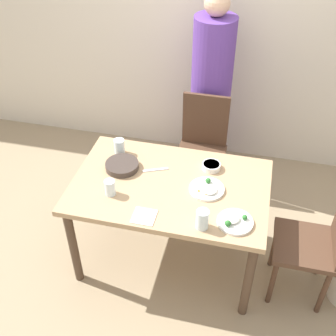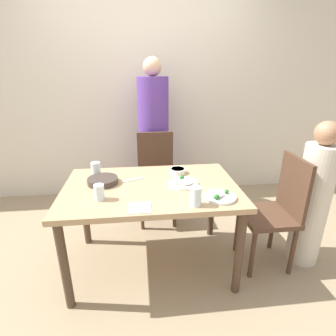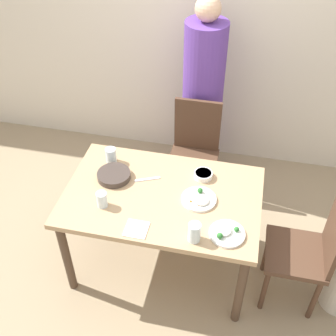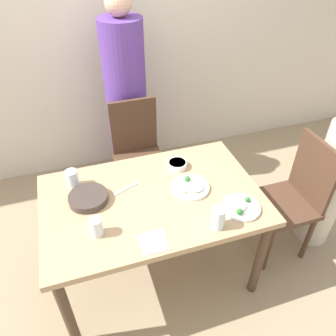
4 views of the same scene
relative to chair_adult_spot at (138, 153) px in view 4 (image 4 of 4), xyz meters
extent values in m
plane|color=#998466|center=(-0.09, -0.76, -0.51)|extent=(10.00, 10.00, 0.00)
cube|color=beige|center=(-0.09, 0.72, 0.84)|extent=(10.00, 0.06, 2.70)
cube|color=tan|center=(-0.09, -0.76, 0.20)|extent=(1.31, 0.84, 0.04)
cylinder|color=#4C3828|center=(-0.69, -1.13, -0.16)|extent=(0.06, 0.06, 0.69)
cylinder|color=#4C3828|center=(0.50, -1.13, -0.16)|extent=(0.06, 0.06, 0.69)
cylinder|color=#4C3828|center=(-0.69, -0.40, -0.16)|extent=(0.06, 0.06, 0.69)
cylinder|color=#4C3828|center=(0.50, -0.40, -0.16)|extent=(0.06, 0.06, 0.69)
cube|color=#4C3323|center=(0.00, -0.07, -0.06)|extent=(0.40, 0.40, 0.04)
cube|color=#4C3323|center=(0.00, 0.11, 0.19)|extent=(0.38, 0.03, 0.47)
cylinder|color=#4C3323|center=(-0.17, -0.24, -0.29)|extent=(0.04, 0.04, 0.43)
cylinder|color=#4C3323|center=(0.16, -0.24, -0.29)|extent=(0.04, 0.04, 0.43)
cylinder|color=#4C3323|center=(-0.17, 0.09, -0.29)|extent=(0.04, 0.04, 0.43)
cylinder|color=#4C3323|center=(0.16, 0.09, -0.29)|extent=(0.04, 0.04, 0.43)
cube|color=#4C3323|center=(0.83, -0.84, -0.06)|extent=(0.40, 0.40, 0.04)
cube|color=#4C3323|center=(1.02, -0.84, 0.19)|extent=(0.03, 0.38, 0.47)
cylinder|color=#4C3323|center=(0.67, -0.67, -0.29)|extent=(0.04, 0.04, 0.43)
cylinder|color=#4C3323|center=(0.67, -1.00, -0.29)|extent=(0.04, 0.04, 0.43)
cylinder|color=#4C3323|center=(1.00, -0.67, -0.29)|extent=(0.04, 0.04, 0.43)
cylinder|color=#4C3323|center=(1.00, -1.00, -0.29)|extent=(0.04, 0.04, 0.43)
cylinder|color=#5B3893|center=(0.00, 0.34, 0.23)|extent=(0.34, 0.34, 1.48)
sphere|color=#DBAD89|center=(0.00, 0.34, 1.07)|extent=(0.20, 0.20, 0.20)
cylinder|color=beige|center=(1.20, -0.84, 0.01)|extent=(0.26, 0.26, 1.03)
cylinder|color=#3D332D|center=(-0.46, -0.68, 0.24)|extent=(0.23, 0.23, 0.05)
cylinder|color=#BC5123|center=(-0.46, -0.68, 0.26)|extent=(0.20, 0.20, 0.01)
cylinder|color=white|center=(0.37, -1.02, 0.23)|extent=(0.22, 0.22, 0.02)
ellipsoid|color=white|center=(0.34, -1.01, 0.25)|extent=(0.10, 0.10, 0.03)
sphere|color=#2D702D|center=(0.42, -0.99, 0.25)|extent=(0.03, 0.03, 0.03)
cone|color=orange|center=(0.33, -1.02, 0.25)|extent=(0.02, 0.02, 0.02)
sphere|color=#2D702D|center=(0.33, -1.06, 0.26)|extent=(0.04, 0.04, 0.04)
cylinder|color=white|center=(0.15, -0.76, 0.23)|extent=(0.23, 0.23, 0.02)
ellipsoid|color=white|center=(0.18, -0.79, 0.25)|extent=(0.10, 0.10, 0.02)
sphere|color=#2D702D|center=(0.15, -0.71, 0.26)|extent=(0.04, 0.04, 0.04)
cone|color=orange|center=(0.11, -0.81, 0.25)|extent=(0.02, 0.02, 0.02)
cone|color=orange|center=(0.16, -0.82, 0.25)|extent=(0.02, 0.02, 0.03)
cylinder|color=white|center=(0.15, -0.53, 0.24)|extent=(0.13, 0.13, 0.04)
cylinder|color=white|center=(0.15, -0.53, 0.26)|extent=(0.11, 0.11, 0.01)
cylinder|color=silver|center=(0.18, -1.09, 0.29)|extent=(0.08, 0.08, 0.13)
cylinder|color=silver|center=(-0.45, -0.95, 0.28)|extent=(0.07, 0.07, 0.11)
cylinder|color=silver|center=(-0.53, -0.51, 0.28)|extent=(0.08, 0.08, 0.12)
cube|color=white|center=(-0.18, -1.09, 0.22)|extent=(0.14, 0.14, 0.01)
cube|color=silver|center=(-0.23, -0.64, 0.22)|extent=(0.17, 0.09, 0.01)
camera|label=1|loc=(0.39, -2.82, 2.07)|focal=45.00mm
camera|label=2|loc=(-0.17, -2.57, 1.05)|focal=28.00mm
camera|label=3|loc=(0.38, -2.71, 2.20)|focal=45.00mm
camera|label=4|loc=(-0.45, -2.15, 1.58)|focal=35.00mm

